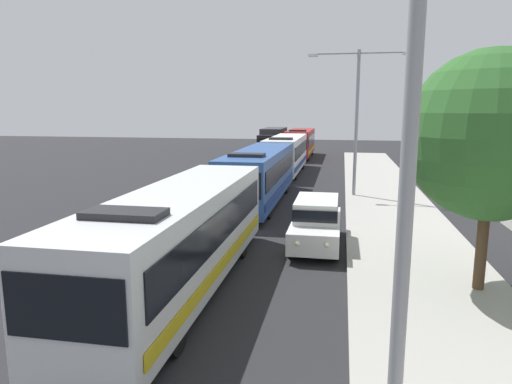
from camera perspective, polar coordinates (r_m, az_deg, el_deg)
name	(u,v)px	position (r m, az deg, el deg)	size (l,w,h in m)	color
bus_lead	(182,235)	(13.82, -9.24, -5.27)	(2.58, 11.79, 3.21)	silver
bus_second_in_line	(260,174)	(26.26, 0.45, 2.26)	(2.58, 12.05, 3.21)	#284C8C
bus_middle	(286,153)	(38.64, 3.77, 4.84)	(2.58, 11.40, 3.21)	silver
bus_fourth_in_line	(300,142)	(51.56, 5.53, 6.18)	(2.58, 10.68, 3.21)	maroon
white_suv	(316,220)	(18.24, 7.52, -3.53)	(1.86, 4.95, 1.90)	white
box_truck_oncoming	(273,141)	(53.39, 2.12, 6.39)	(2.35, 8.16, 3.15)	black
streetlamp_near	(411,116)	(5.84, 18.75, 8.91)	(5.03, 0.28, 8.52)	gray
streetlamp_mid	(357,108)	(28.37, 12.46, 10.15)	(5.92, 0.28, 8.62)	gray
roadside_tree	(492,136)	(14.39, 27.29, 6.26)	(4.79, 4.79, 6.89)	#4C3823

